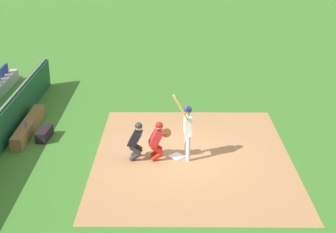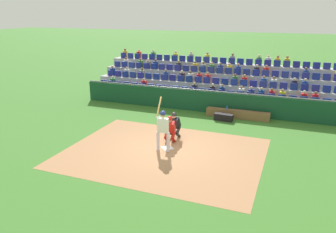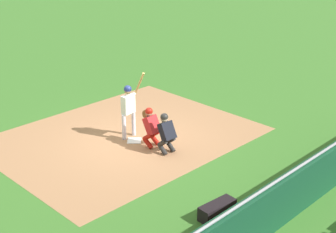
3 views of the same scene
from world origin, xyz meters
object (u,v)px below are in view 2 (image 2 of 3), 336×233
home_plate_umpire (175,124)px  equipment_duffel_bag (224,117)px  water_bottle_on_bench (227,108)px  dugout_bench (237,114)px  catcher_crouching (170,128)px  batter_at_plate (163,126)px  home_plate_marker (168,148)px

home_plate_umpire → equipment_duffel_bag: bearing=-115.8°
equipment_duffel_bag → water_bottle_on_bench: bearing=-88.5°
home_plate_umpire → equipment_duffel_bag: home_plate_umpire is taller
dugout_bench → equipment_duffel_bag: size_ratio=3.47×
catcher_crouching → dugout_bench: bearing=-115.4°
batter_at_plate → dugout_bench: size_ratio=0.65×
catcher_crouching → water_bottle_on_bench: size_ratio=6.10×
dugout_bench → equipment_duffel_bag: 0.93m
home_plate_marker → batter_at_plate: (0.09, 0.32, 1.09)m
home_plate_umpire → dugout_bench: home_plate_umpire is taller
home_plate_marker → water_bottle_on_bench: water_bottle_on_bench is taller
catcher_crouching → dugout_bench: catcher_crouching is taller
dugout_bench → water_bottle_on_bench: size_ratio=16.32×
catcher_crouching → home_plate_umpire: catcher_crouching is taller
home_plate_umpire → dugout_bench: (-2.22, -4.00, -0.47)m
batter_at_plate → catcher_crouching: batter_at_plate is taller
batter_at_plate → dugout_bench: (-2.17, -5.62, -0.89)m
catcher_crouching → home_plate_marker: bearing=103.1°
water_bottle_on_bench → catcher_crouching: bearing=70.3°
home_plate_marker → dugout_bench: 5.69m
home_plate_marker → catcher_crouching: (0.15, -0.62, 0.70)m
batter_at_plate → dugout_bench: bearing=-111.1°
dugout_bench → water_bottle_on_bench: (0.58, 0.08, 0.33)m
equipment_duffel_bag → catcher_crouching: bearing=73.2°
water_bottle_on_bench → home_plate_umpire: bearing=67.3°
dugout_bench → batter_at_plate: bearing=68.9°
home_plate_umpire → equipment_duffel_bag: 3.71m
batter_at_plate → equipment_duffel_bag: bearing=-107.5°
catcher_crouching → home_plate_umpire: size_ratio=1.01×
catcher_crouching → batter_at_plate: bearing=93.3°
home_plate_marker → water_bottle_on_bench: bearing=-106.0°
dugout_bench → catcher_crouching: bearing=64.6°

